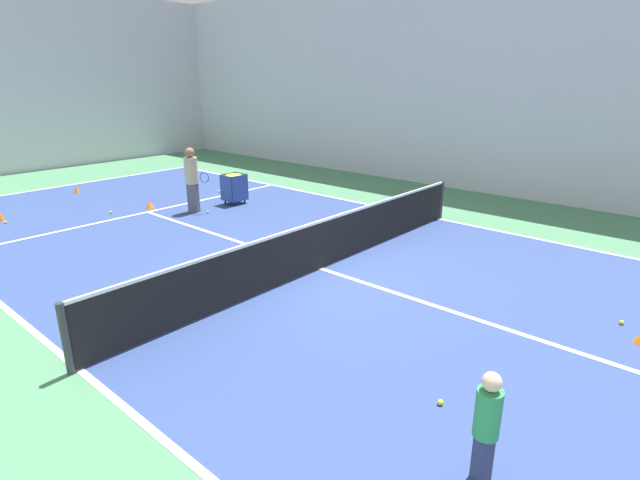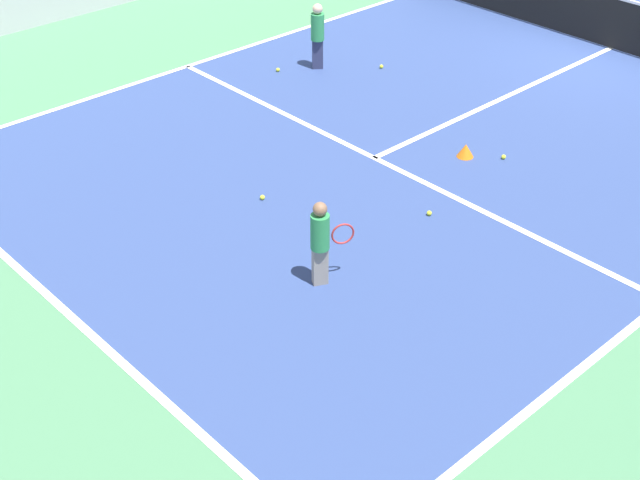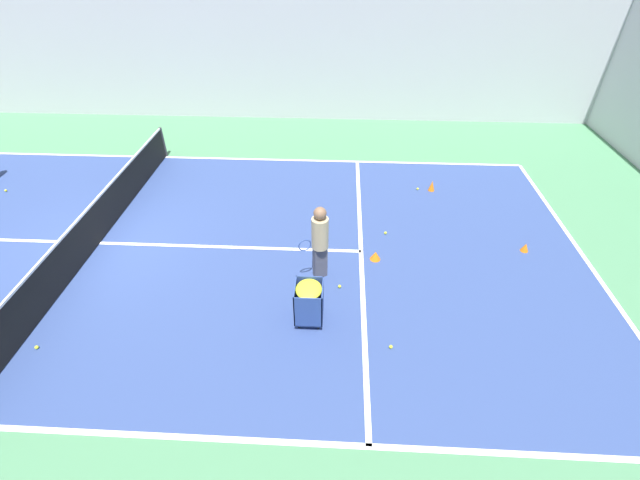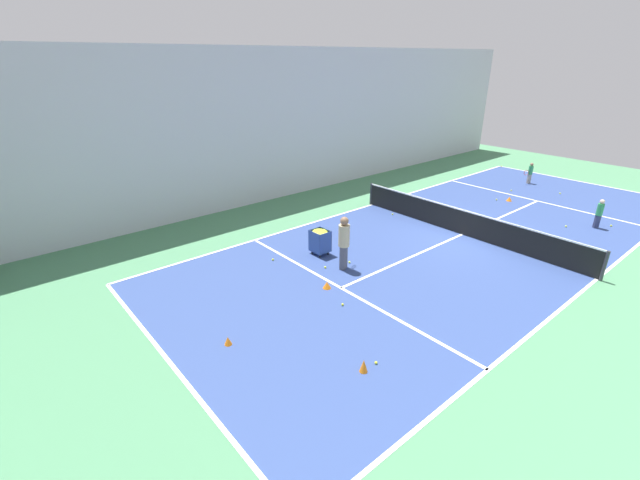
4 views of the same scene
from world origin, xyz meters
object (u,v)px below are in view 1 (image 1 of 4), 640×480
tennis_net (320,244)px  coach_at_net (192,176)px  child_midcourt (487,422)px  training_cone_0 (77,189)px  training_cone_1 (150,205)px  ball_cart (234,183)px

tennis_net → coach_at_net: 5.53m
child_midcourt → training_cone_0: size_ratio=5.59×
child_midcourt → coach_at_net: bearing=17.0°
training_cone_0 → child_midcourt: bearing=-100.8°
coach_at_net → training_cone_1: (-0.62, 1.26, -0.91)m
ball_cart → training_cone_1: 2.45m
tennis_net → training_cone_0: (-0.22, 10.26, -0.40)m
tennis_net → ball_cart: 5.75m
coach_at_net → training_cone_1: bearing=-178.4°
coach_at_net → child_midcourt: bearing=-46.2°
coach_at_net → training_cone_0: bearing=168.2°
ball_cart → coach_at_net: bearing=174.1°
child_midcourt → ball_cart: bearing=10.4°
tennis_net → training_cone_0: size_ratio=45.94×
tennis_net → training_cone_1: size_ratio=39.26×
child_midcourt → ball_cart: child_midcourt is taller
training_cone_0 → training_cone_1: size_ratio=0.85×
coach_at_net → training_cone_0: size_ratio=8.37×
training_cone_0 → training_cone_1: (0.50, -3.57, 0.00)m
training_cone_1 → ball_cart: bearing=-35.5°
coach_at_net → ball_cart: coach_at_net is taller
tennis_net → training_cone_0: bearing=91.2°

